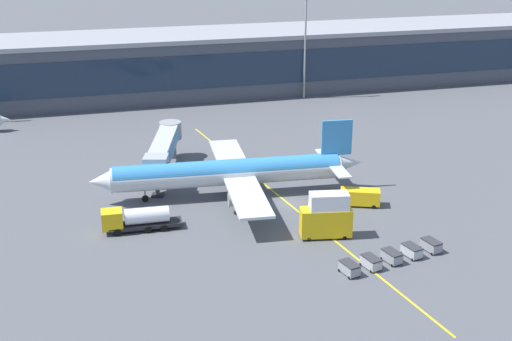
# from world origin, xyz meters

# --- Properties ---
(ground_plane) EXTENTS (700.00, 700.00, 0.00)m
(ground_plane) POSITION_xyz_m (0.00, 0.00, 0.00)
(ground_plane) COLOR #515459
(apron_lead_in_line) EXTENTS (12.15, 79.16, 0.01)m
(apron_lead_in_line) POSITION_xyz_m (-0.10, 2.00, 0.00)
(apron_lead_in_line) COLOR yellow
(apron_lead_in_line) RESTS_ON ground_plane
(terminal_building) EXTENTS (160.94, 22.25, 14.80)m
(terminal_building) POSITION_xyz_m (16.51, 71.24, 7.42)
(terminal_building) COLOR #424751
(terminal_building) RESTS_ON ground_plane
(main_airliner) EXTENTS (42.14, 33.52, 11.20)m
(main_airliner) POSITION_xyz_m (-7.50, 5.19, 3.89)
(main_airliner) COLOR silver
(main_airliner) RESTS_ON ground_plane
(jet_bridge) EXTENTS (8.98, 21.32, 6.59)m
(jet_bridge) POSITION_xyz_m (-15.67, 17.37, 4.90)
(jet_bridge) COLOR #B2B7BC
(jet_bridge) RESTS_ON ground_plane
(fuel_tanker) EXTENTS (10.90, 3.03, 3.25)m
(fuel_tanker) POSITION_xyz_m (-22.70, -3.38, 1.75)
(fuel_tanker) COLOR #232326
(fuel_tanker) RESTS_ON ground_plane
(lavatory_truck) EXTENTS (6.24, 4.34, 2.50)m
(lavatory_truck) POSITION_xyz_m (10.37, -3.70, 1.42)
(lavatory_truck) COLOR yellow
(lavatory_truck) RESTS_ON ground_plane
(catering_lift) EXTENTS (7.14, 3.70, 6.30)m
(catering_lift) POSITION_xyz_m (1.54, -12.26, 3.07)
(catering_lift) COLOR yellow
(catering_lift) RESTS_ON ground_plane
(baggage_cart_0) EXTENTS (2.11, 2.92, 1.48)m
(baggage_cart_0) POSITION_xyz_m (0.57, -22.46, 0.78)
(baggage_cart_0) COLOR gray
(baggage_cart_0) RESTS_ON ground_plane
(baggage_cart_1) EXTENTS (2.11, 2.92, 1.48)m
(baggage_cart_1) POSITION_xyz_m (3.69, -21.77, 0.78)
(baggage_cart_1) COLOR #B2B7BC
(baggage_cart_1) RESTS_ON ground_plane
(baggage_cart_2) EXTENTS (2.11, 2.92, 1.48)m
(baggage_cart_2) POSITION_xyz_m (6.82, -21.07, 0.78)
(baggage_cart_2) COLOR gray
(baggage_cart_2) RESTS_ON ground_plane
(baggage_cart_3) EXTENTS (2.11, 2.92, 1.48)m
(baggage_cart_3) POSITION_xyz_m (9.94, -20.37, 0.78)
(baggage_cart_3) COLOR #B2B7BC
(baggage_cart_3) RESTS_ON ground_plane
(baggage_cart_4) EXTENTS (2.11, 2.92, 1.48)m
(baggage_cart_4) POSITION_xyz_m (13.06, -19.68, 0.78)
(baggage_cart_4) COLOR gray
(baggage_cart_4) RESTS_ON ground_plane
(apron_light_mast_0) EXTENTS (2.80, 0.50, 25.52)m
(apron_light_mast_0) POSITION_xyz_m (23.67, 59.28, 14.78)
(apron_light_mast_0) COLOR gray
(apron_light_mast_0) RESTS_ON ground_plane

